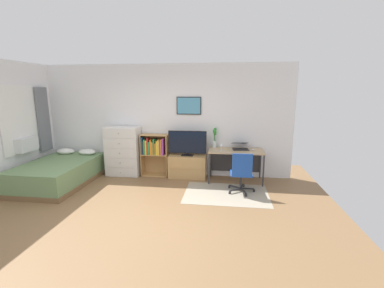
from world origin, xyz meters
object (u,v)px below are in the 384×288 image
(tv_stand, at_px, (188,166))
(desk, at_px, (236,155))
(wine_glass, at_px, (221,145))
(television, at_px, (187,143))
(computer_mouse, at_px, (253,150))
(bamboo_vase, at_px, (215,137))
(office_chair, at_px, (242,172))
(laptop, at_px, (240,146))
(bookshelf, at_px, (154,150))
(bed, at_px, (59,172))
(dresser, at_px, (123,151))

(tv_stand, bearing_deg, desk, -1.71)
(tv_stand, height_order, wine_glass, wine_glass)
(tv_stand, distance_m, television, 0.58)
(desk, bearing_deg, computer_mouse, -8.40)
(bamboo_vase, bearing_deg, office_chair, -57.97)
(computer_mouse, height_order, wine_glass, wine_glass)
(bamboo_vase, bearing_deg, television, -167.94)
(laptop, bearing_deg, wine_glass, -161.12)
(wine_glass, bearing_deg, bookshelf, 171.19)
(bed, bearing_deg, computer_mouse, 9.33)
(tv_stand, xyz_separation_m, wine_glass, (0.80, -0.21, 0.60))
(office_chair, height_order, wine_glass, wine_glass)
(dresser, xyz_separation_m, wine_glass, (2.41, -0.20, 0.27))
(dresser, xyz_separation_m, television, (1.60, -0.01, 0.25))
(bookshelf, xyz_separation_m, wine_glass, (1.64, -0.25, 0.24))
(computer_mouse, bearing_deg, bed, -170.55)
(bookshelf, height_order, office_chair, bookshelf)
(bed, bearing_deg, desk, 11.01)
(office_chair, xyz_separation_m, laptop, (-0.00, 0.85, 0.34))
(office_chair, relative_size, laptop, 1.97)
(bed, distance_m, computer_mouse, 4.42)
(bookshelf, bearing_deg, laptop, -0.90)
(tv_stand, bearing_deg, bookshelf, 177.06)
(television, xyz_separation_m, desk, (1.14, -0.01, -0.24))
(dresser, height_order, computer_mouse, dresser)
(desk, relative_size, computer_mouse, 11.96)
(bed, bearing_deg, bookshelf, 23.29)
(desk, distance_m, laptop, 0.22)
(wine_glass, bearing_deg, office_chair, -55.56)
(bookshelf, relative_size, laptop, 2.36)
(dresser, height_order, tv_stand, dresser)
(television, xyz_separation_m, computer_mouse, (1.52, -0.07, -0.09))
(office_chair, height_order, laptop, laptop)
(tv_stand, distance_m, desk, 1.19)
(laptop, bearing_deg, bookshelf, 170.97)
(computer_mouse, bearing_deg, wine_glass, -170.49)
(bed, xyz_separation_m, tv_stand, (2.81, 0.81, 0.01))
(dresser, relative_size, tv_stand, 1.35)
(bed, xyz_separation_m, television, (2.81, 0.79, 0.59))
(dresser, height_order, desk, dresser)
(dresser, relative_size, laptop, 2.77)
(office_chair, distance_m, bamboo_vase, 1.25)
(office_chair, bearing_deg, bamboo_vase, 120.47)
(desk, xyz_separation_m, laptop, (0.10, 0.04, 0.19))
(computer_mouse, relative_size, bamboo_vase, 0.22)
(bed, bearing_deg, laptop, 11.36)
(tv_stand, relative_size, desk, 0.72)
(bed, bearing_deg, bamboo_vase, 14.91)
(tv_stand, xyz_separation_m, desk, (1.14, -0.03, 0.33))
(laptop, bearing_deg, bed, -176.65)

